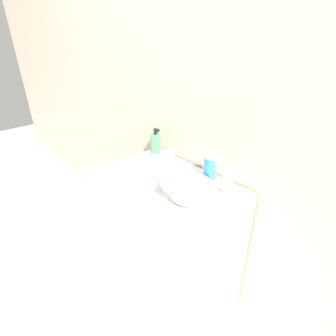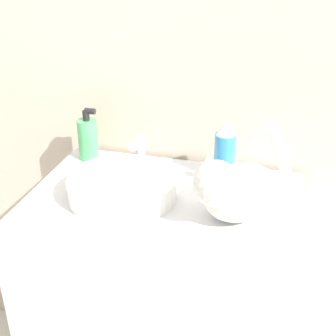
{
  "view_description": "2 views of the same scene",
  "coord_description": "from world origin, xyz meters",
  "views": [
    {
      "loc": [
        0.8,
        -0.48,
        1.48
      ],
      "look_at": [
        0.06,
        0.21,
        0.94
      ],
      "focal_mm": 28.0,
      "sensor_mm": 36.0,
      "label": 1
    },
    {
      "loc": [
        0.28,
        -0.76,
        1.45
      ],
      "look_at": [
        0.02,
        0.22,
        0.93
      ],
      "focal_mm": 50.0,
      "sensor_mm": 36.0,
      "label": 2
    }
  ],
  "objects": [
    {
      "name": "spray_bottle",
      "position": [
        0.13,
        0.41,
        0.9
      ],
      "size": [
        0.06,
        0.06,
        0.17
      ],
      "color": "#338CCC",
      "rests_on": "vanity_cabinet"
    },
    {
      "name": "soap_bottle",
      "position": [
        -0.28,
        0.42,
        0.89
      ],
      "size": [
        0.06,
        0.06,
        0.16
      ],
      "color": "#4CB266",
      "rests_on": "vanity_cabinet"
    },
    {
      "name": "vanity_cabinet",
      "position": [
        0.0,
        0.24,
        0.41
      ],
      "size": [
        0.71,
        0.5,
        0.82
      ],
      "color": "silver",
      "rests_on": "ground_plane"
    },
    {
      "name": "cat",
      "position": [
        0.19,
        0.2,
        0.9
      ],
      "size": [
        0.25,
        0.3,
        0.22
      ],
      "rotation": [
        0.0,
        0.0,
        -2.2
      ],
      "color": "silver",
      "rests_on": "vanity_cabinet"
    },
    {
      "name": "wall_back",
      "position": [
        0.0,
        0.53,
        1.25
      ],
      "size": [
        6.0,
        0.05,
        2.5
      ],
      "color": "#C6B29E",
      "rests_on": "ground_plane"
    },
    {
      "name": "sink_basin",
      "position": [
        -0.11,
        0.23,
        0.85
      ],
      "size": [
        0.28,
        0.28,
        0.06
      ],
      "color": "white",
      "rests_on": "vanity_cabinet"
    },
    {
      "name": "faucet",
      "position": [
        -0.11,
        0.38,
        0.87
      ],
      "size": [
        0.18,
        0.09,
        0.11
      ],
      "color": "silver",
      "rests_on": "vanity_cabinet"
    }
  ]
}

